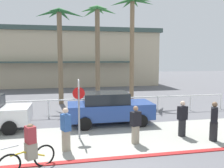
% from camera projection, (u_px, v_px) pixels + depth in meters
% --- Properties ---
extents(ground_plane, '(80.00, 80.00, 0.00)m').
position_uv_depth(ground_plane, '(85.00, 110.00, 15.60)').
color(ground_plane, '#5B5B60').
extents(sidewalk_strip, '(44.00, 4.00, 0.02)m').
position_uv_depth(sidewalk_strip, '(96.00, 139.00, 9.94)').
color(sidewalk_strip, '#9E9E93').
rests_on(sidewalk_strip, ground).
extents(curb_paint, '(44.00, 0.24, 0.03)m').
position_uv_depth(curb_paint, '(103.00, 159.00, 7.99)').
color(curb_paint, maroon).
rests_on(curb_paint, ground).
extents(building_backdrop, '(24.46, 11.51, 7.05)m').
position_uv_depth(building_backdrop, '(62.00, 57.00, 31.48)').
color(building_backdrop, '#BCAD8E').
rests_on(building_backdrop, ground).
extents(rail_fence, '(18.26, 0.08, 1.04)m').
position_uv_depth(rail_fence, '(87.00, 102.00, 14.04)').
color(rail_fence, white).
rests_on(rail_fence, ground).
extents(stop_sign_bike_lane, '(0.52, 0.56, 2.56)m').
position_uv_depth(stop_sign_bike_lane, '(79.00, 100.00, 9.91)').
color(stop_sign_bike_lane, gray).
rests_on(stop_sign_bike_lane, ground).
extents(palm_tree_2, '(3.60, 3.05, 7.11)m').
position_uv_depth(palm_tree_2, '(60.00, 34.00, 17.17)').
color(palm_tree_2, '#756047').
rests_on(palm_tree_2, ground).
extents(palm_tree_3, '(2.83, 3.19, 7.40)m').
position_uv_depth(palm_tree_3, '(97.00, 33.00, 17.66)').
color(palm_tree_3, '#756047').
rests_on(palm_tree_3, ground).
extents(palm_tree_4, '(3.55, 3.42, 8.31)m').
position_uv_depth(palm_tree_4, '(132.00, 25.00, 18.82)').
color(palm_tree_4, '#846B4C').
rests_on(palm_tree_4, ground).
extents(car_blue_2, '(4.40, 2.02, 1.69)m').
position_uv_depth(car_blue_2, '(109.00, 108.00, 12.20)').
color(car_blue_2, '#284793').
rests_on(car_blue_2, ground).
extents(cyclist_yellow_0, '(1.61, 0.95, 1.50)m').
position_uv_depth(cyclist_yellow_0, '(29.00, 148.00, 7.18)').
color(cyclist_yellow_0, black).
rests_on(cyclist_yellow_0, ground).
extents(pedestrian_0, '(0.47, 0.41, 1.56)m').
position_uv_depth(pedestrian_0, '(136.00, 127.00, 9.40)').
color(pedestrian_0, gray).
rests_on(pedestrian_0, ground).
extents(pedestrian_1, '(0.46, 0.40, 1.60)m').
position_uv_depth(pedestrian_1, '(182.00, 120.00, 10.28)').
color(pedestrian_1, '#232326').
rests_on(pedestrian_1, ground).
extents(pedestrian_2, '(0.44, 0.48, 1.68)m').
position_uv_depth(pedestrian_2, '(214.00, 123.00, 9.69)').
color(pedestrian_2, '#232326').
rests_on(pedestrian_2, ground).
extents(pedestrian_3, '(0.43, 0.47, 1.65)m').
position_uv_depth(pedestrian_3, '(66.00, 131.00, 8.66)').
color(pedestrian_3, gray).
rests_on(pedestrian_3, ground).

